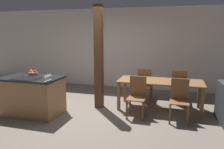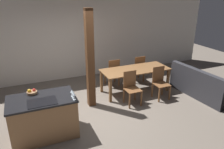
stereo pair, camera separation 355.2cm
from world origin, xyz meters
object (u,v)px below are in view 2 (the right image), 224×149
at_px(fruit_bowl, 32,92).
at_px(dining_chair_far_left, 113,72).
at_px(dining_chair_far_right, 138,68).
at_px(wine_glass_middle, 73,93).
at_px(kitchen_island, 44,117).
at_px(couch, 202,86).
at_px(timber_post, 90,60).
at_px(wine_glass_near, 74,95).
at_px(dining_chair_near_right, 160,82).
at_px(dining_table, 135,72).
at_px(dining_chair_near_left, 131,87).
at_px(wine_glass_far, 72,91).

relative_size(fruit_bowl, dining_chair_far_left, 0.23).
distance_m(fruit_bowl, dining_chair_far_right, 3.82).
bearing_deg(wine_glass_middle, kitchen_island, 156.72).
height_order(couch, timber_post, timber_post).
bearing_deg(wine_glass_middle, timber_post, 57.39).
height_order(wine_glass_near, dining_chair_far_right, wine_glass_near).
bearing_deg(dining_chair_near_right, timber_post, 169.96).
height_order(wine_glass_middle, timber_post, timber_post).
distance_m(dining_table, couch, 2.02).
bearing_deg(dining_chair_far_left, wine_glass_near, 50.85).
xyz_separation_m(kitchen_island, dining_table, (2.84, 1.19, 0.19)).
xyz_separation_m(fruit_bowl, wine_glass_middle, (0.76, -0.54, 0.08)).
xyz_separation_m(dining_chair_near_left, dining_chair_near_right, (0.93, 0.00, 0.00)).
bearing_deg(dining_chair_near_right, dining_table, 125.65).
height_order(wine_glass_far, dining_table, wine_glass_far).
relative_size(wine_glass_middle, dining_chair_near_left, 0.16).
xyz_separation_m(kitchen_island, timber_post, (1.34, 0.89, 0.84)).
relative_size(dining_table, dining_chair_near_left, 2.25).
distance_m(wine_glass_near, dining_chair_far_left, 2.86).
xyz_separation_m(dining_chair_far_left, couch, (2.18, -1.65, -0.20)).
bearing_deg(kitchen_island, dining_chair_near_left, 12.80).
bearing_deg(dining_chair_near_left, wine_glass_far, -157.95).
bearing_deg(dining_chair_near_right, dining_chair_near_left, 180.00).
xyz_separation_m(fruit_bowl, dining_table, (3.00, 0.90, -0.29)).
relative_size(fruit_bowl, wine_glass_far, 1.44).
height_order(dining_chair_near_right, timber_post, timber_post).
xyz_separation_m(dining_table, dining_chair_far_right, (0.46, 0.65, -0.16)).
distance_m(wine_glass_middle, timber_post, 1.39).
distance_m(dining_table, dining_chair_far_left, 0.81).
distance_m(wine_glass_middle, couch, 4.04).
height_order(dining_table, timber_post, timber_post).
xyz_separation_m(fruit_bowl, dining_chair_far_right, (3.46, 1.55, -0.45)).
bearing_deg(dining_chair_far_right, kitchen_island, 28.99).
bearing_deg(dining_table, dining_chair_far_left, 125.65).
bearing_deg(kitchen_island, dining_table, 22.65).
bearing_deg(timber_post, wine_glass_far, -124.62).
relative_size(kitchen_island, wine_glass_near, 9.14).
distance_m(fruit_bowl, dining_table, 3.14).
height_order(dining_chair_far_right, timber_post, timber_post).
distance_m(kitchen_island, dining_chair_near_right, 3.35).
distance_m(kitchen_island, wine_glass_near, 0.90).
xyz_separation_m(kitchen_island, dining_chair_far_left, (2.38, 1.83, 0.03)).
relative_size(dining_table, dining_chair_far_left, 2.25).
relative_size(dining_chair_far_left, dining_chair_far_right, 1.00).
distance_m(wine_glass_middle, dining_chair_near_left, 2.02).
bearing_deg(dining_chair_far_left, dining_chair_near_right, 125.65).
relative_size(wine_glass_far, dining_chair_near_right, 0.16).
bearing_deg(wine_glass_middle, dining_chair_near_left, 24.35).
bearing_deg(wine_glass_far, dining_table, 31.38).
height_order(dining_chair_near_right, dining_chair_far_right, same).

